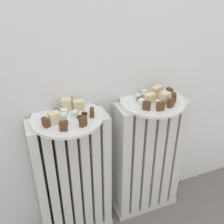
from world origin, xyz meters
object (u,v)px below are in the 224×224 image
Objects in this scene: radiator_right at (147,160)px; jam_bowl_right at (166,96)px; plate_left at (67,118)px; plate_right at (152,101)px; radiator_left at (73,180)px; fork at (158,102)px; jam_bowl_left at (54,114)px.

jam_bowl_right is at bearing -7.02° from radiator_right.
plate_left is 0.38m from plate_right.
plate_right reaches higher than radiator_left.
fork reaches higher than radiator_right.
jam_bowl_right reaches higher than radiator_left.
jam_bowl_left is (-0.42, 0.02, 0.34)m from radiator_right.
plate_left is at bearing 116.57° from radiator_left.
radiator_right is 2.23× the size of plate_right.
jam_bowl_left reaches higher than plate_left.
jam_bowl_right is 0.06m from fork.
jam_bowl_right reaches higher than fork.
jam_bowl_left is (-0.05, 0.02, 0.34)m from radiator_left.
jam_bowl_left reaches higher than radiator_right.
jam_bowl_left is at bearing 159.71° from radiator_left.
plate_right is at bearing 0.00° from plate_left.
fork reaches higher than plate_right.
fork is (0.01, -0.03, 0.33)m from radiator_right.
plate_right is 0.03m from fork.
radiator_left is 0.51m from fork.
jam_bowl_left is 0.88× the size of jam_bowl_right.
plate_right is 0.42m from jam_bowl_left.
fork is at bearing -4.07° from radiator_left.
plate_left is 0.44m from jam_bowl_right.
radiator_right is at bearing 0.00° from radiator_left.
plate_left is 3.18× the size of fork.
plate_left is (-0.38, 0.00, 0.33)m from radiator_right.
plate_left reaches higher than radiator_right.
jam_bowl_right reaches higher than plate_right.
plate_left is 6.48× the size of jam_bowl_right.
fork is at bearing -65.95° from radiator_right.
plate_right reaches higher than radiator_right.
plate_right is at bearing 180.00° from radiator_right.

